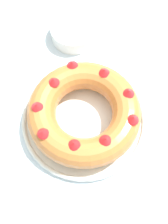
# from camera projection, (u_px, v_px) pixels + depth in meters

# --- Properties ---
(ground_plane) EXTENTS (8.00, 8.00, 0.00)m
(ground_plane) POSITION_uv_depth(u_px,v_px,m) (79.00, 173.00, 1.44)
(ground_plane) COLOR brown
(dining_table) EXTENTS (1.37, 1.27, 0.77)m
(dining_table) POSITION_uv_depth(u_px,v_px,m) (75.00, 131.00, 0.81)
(dining_table) COLOR silver
(dining_table) RESTS_ON ground_plane
(serving_dish) EXTENTS (0.34, 0.34, 0.02)m
(serving_dish) POSITION_uv_depth(u_px,v_px,m) (84.00, 119.00, 0.73)
(serving_dish) COLOR white
(serving_dish) RESTS_ON dining_table
(bundt_cake) EXTENTS (0.30, 0.30, 0.09)m
(bundt_cake) POSITION_uv_depth(u_px,v_px,m) (84.00, 112.00, 0.68)
(bundt_cake) COLOR #C67538
(bundt_cake) RESTS_ON serving_dish
(side_bowl) EXTENTS (0.15, 0.15, 0.05)m
(side_bowl) POSITION_uv_depth(u_px,v_px,m) (74.00, 32.00, 0.83)
(side_bowl) COLOR white
(side_bowl) RESTS_ON dining_table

